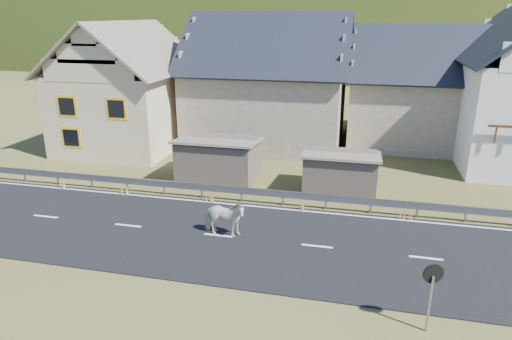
# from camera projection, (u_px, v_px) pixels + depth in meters

# --- Properties ---
(ground) EXTENTS (160.00, 160.00, 0.00)m
(ground) POSITION_uv_depth(u_px,v_px,m) (218.00, 236.00, 18.49)
(ground) COLOR #3E4017
(ground) RESTS_ON ground
(road) EXTENTS (60.00, 7.00, 0.04)m
(road) POSITION_uv_depth(u_px,v_px,m) (218.00, 236.00, 18.48)
(road) COLOR black
(road) RESTS_ON ground
(lane_markings) EXTENTS (60.00, 6.60, 0.01)m
(lane_markings) POSITION_uv_depth(u_px,v_px,m) (218.00, 235.00, 18.47)
(lane_markings) COLOR silver
(lane_markings) RESTS_ON road
(guardrail) EXTENTS (28.10, 0.09, 0.75)m
(guardrail) POSITION_uv_depth(u_px,v_px,m) (241.00, 191.00, 21.69)
(guardrail) COLOR #93969B
(guardrail) RESTS_ON ground
(shed_left) EXTENTS (4.30, 3.30, 2.40)m
(shed_left) POSITION_uv_depth(u_px,v_px,m) (219.00, 160.00, 24.55)
(shed_left) COLOR brown
(shed_left) RESTS_ON ground
(shed_right) EXTENTS (3.80, 2.90, 2.20)m
(shed_right) POSITION_uv_depth(u_px,v_px,m) (340.00, 174.00, 22.72)
(shed_right) COLOR brown
(shed_right) RESTS_ON ground
(house_cream) EXTENTS (7.80, 9.80, 8.30)m
(house_cream) POSITION_uv_depth(u_px,v_px,m) (127.00, 81.00, 30.28)
(house_cream) COLOR beige
(house_cream) RESTS_ON ground
(house_stone_a) EXTENTS (10.80, 9.80, 8.90)m
(house_stone_a) POSITION_uv_depth(u_px,v_px,m) (269.00, 75.00, 31.02)
(house_stone_a) COLOR tan
(house_stone_a) RESTS_ON ground
(house_stone_b) EXTENTS (9.80, 8.80, 8.10)m
(house_stone_b) POSITION_uv_depth(u_px,v_px,m) (420.00, 81.00, 30.84)
(house_stone_b) COLOR tan
(house_stone_b) RESTS_ON ground
(mountain) EXTENTS (440.00, 280.00, 260.00)m
(mountain) POSITION_uv_depth(u_px,v_px,m) (362.00, 86.00, 189.72)
(mountain) COLOR #23310E
(mountain) RESTS_ON ground
(conifer_patch) EXTENTS (76.00, 50.00, 28.00)m
(conifer_patch) POSITION_uv_depth(u_px,v_px,m) (150.00, 23.00, 129.70)
(conifer_patch) COLOR black
(conifer_patch) RESTS_ON ground
(horse) EXTENTS (0.86, 1.84, 1.54)m
(horse) POSITION_uv_depth(u_px,v_px,m) (224.00, 218.00, 18.23)
(horse) COLOR beige
(horse) RESTS_ON road
(traffic_mirror) EXTENTS (0.57, 0.24, 2.12)m
(traffic_mirror) POSITION_uv_depth(u_px,v_px,m) (432.00, 283.00, 12.52)
(traffic_mirror) COLOR #93969B
(traffic_mirror) RESTS_ON ground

